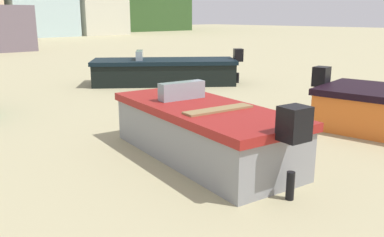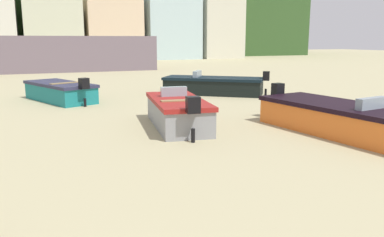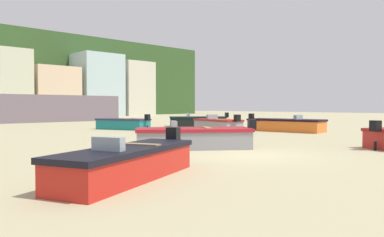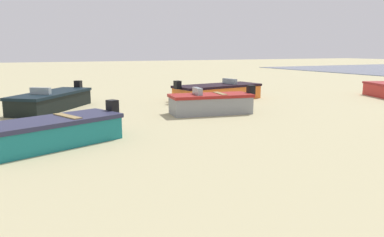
# 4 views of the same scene
# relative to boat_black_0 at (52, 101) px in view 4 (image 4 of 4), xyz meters

# --- Properties ---
(boat_black_0) EXTENTS (4.51, 3.96, 1.10)m
(boat_black_0) POSITION_rel_boat_black_0_xyz_m (0.00, 0.00, 0.00)
(boat_black_0) COLOR black
(boat_black_0) RESTS_ON ground
(boat_orange_5) EXTENTS (2.46, 5.13, 1.11)m
(boat_orange_5) POSITION_rel_boat_black_0_xyz_m (-0.14, -8.28, 0.01)
(boat_orange_5) COLOR orange
(boat_orange_5) RESTS_ON ground
(boat_grey_7) EXTENTS (1.85, 3.73, 1.13)m
(boat_grey_7) POSITION_rel_boat_black_0_xyz_m (-3.90, -5.86, 0.02)
(boat_grey_7) COLOR gray
(boat_grey_7) RESTS_ON ground
(boat_teal_8) EXTENTS (2.77, 4.03, 1.07)m
(boat_teal_8) POSITION_rel_boat_black_0_xyz_m (-6.65, 0.55, -0.01)
(boat_teal_8) COLOR #197679
(boat_teal_8) RESTS_ON ground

